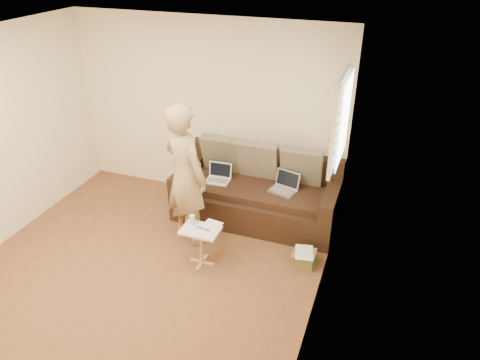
{
  "coord_description": "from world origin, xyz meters",
  "views": [
    {
      "loc": [
        2.46,
        -3.21,
        3.49
      ],
      "look_at": [
        0.8,
        1.4,
        0.78
      ],
      "focal_mm": 33.33,
      "sensor_mm": 36.0,
      "label": 1
    }
  ],
  "objects_px": {
    "side_table": "(201,246)",
    "laptop_silver": "(282,192)",
    "laptop_white": "(217,182)",
    "drinking_glass": "(192,220)",
    "person": "(185,175)",
    "sofa": "(256,191)",
    "striped_box": "(304,258)"
  },
  "relations": [
    {
      "from": "sofa",
      "to": "side_table",
      "type": "distance_m",
      "value": 1.21
    },
    {
      "from": "person",
      "to": "striped_box",
      "type": "xyz_separation_m",
      "value": [
        1.53,
        -0.02,
        -0.84
      ]
    },
    {
      "from": "sofa",
      "to": "drinking_glass",
      "type": "xyz_separation_m",
      "value": [
        -0.44,
        -1.08,
        0.12
      ]
    },
    {
      "from": "laptop_white",
      "to": "person",
      "type": "distance_m",
      "value": 0.78
    },
    {
      "from": "laptop_silver",
      "to": "striped_box",
      "type": "xyz_separation_m",
      "value": [
        0.48,
        -0.71,
        -0.44
      ]
    },
    {
      "from": "sofa",
      "to": "drinking_glass",
      "type": "height_order",
      "value": "sofa"
    },
    {
      "from": "laptop_silver",
      "to": "side_table",
      "type": "xyz_separation_m",
      "value": [
        -0.68,
        -1.11,
        -0.28
      ]
    },
    {
      "from": "sofa",
      "to": "striped_box",
      "type": "bearing_deg",
      "value": -41.49
    },
    {
      "from": "laptop_white",
      "to": "drinking_glass",
      "type": "distance_m",
      "value": 1.01
    },
    {
      "from": "sofa",
      "to": "drinking_glass",
      "type": "relative_size",
      "value": 18.33
    },
    {
      "from": "person",
      "to": "striped_box",
      "type": "bearing_deg",
      "value": -154.83
    },
    {
      "from": "laptop_silver",
      "to": "striped_box",
      "type": "height_order",
      "value": "laptop_silver"
    },
    {
      "from": "sofa",
      "to": "side_table",
      "type": "xyz_separation_m",
      "value": [
        -0.31,
        -1.15,
        -0.18
      ]
    },
    {
      "from": "side_table",
      "to": "sofa",
      "type": "bearing_deg",
      "value": 74.91
    },
    {
      "from": "sofa",
      "to": "side_table",
      "type": "bearing_deg",
      "value": -105.09
    },
    {
      "from": "laptop_white",
      "to": "laptop_silver",
      "type": "bearing_deg",
      "value": -0.76
    },
    {
      "from": "laptop_white",
      "to": "side_table",
      "type": "xyz_separation_m",
      "value": [
        0.22,
        -1.07,
        -0.28
      ]
    },
    {
      "from": "laptop_silver",
      "to": "drinking_glass",
      "type": "height_order",
      "value": "laptop_silver"
    },
    {
      "from": "laptop_white",
      "to": "side_table",
      "type": "relative_size",
      "value": 0.66
    },
    {
      "from": "person",
      "to": "striped_box",
      "type": "relative_size",
      "value": 6.86
    },
    {
      "from": "drinking_glass",
      "to": "striped_box",
      "type": "bearing_deg",
      "value": 14.27
    },
    {
      "from": "striped_box",
      "to": "laptop_silver",
      "type": "bearing_deg",
      "value": 123.98
    },
    {
      "from": "striped_box",
      "to": "sofa",
      "type": "bearing_deg",
      "value": 138.51
    },
    {
      "from": "laptop_silver",
      "to": "laptop_white",
      "type": "relative_size",
      "value": 1.07
    },
    {
      "from": "side_table",
      "to": "laptop_silver",
      "type": "bearing_deg",
      "value": 58.34
    },
    {
      "from": "sofa",
      "to": "person",
      "type": "xyz_separation_m",
      "value": [
        -0.68,
        -0.73,
        0.5
      ]
    },
    {
      "from": "laptop_silver",
      "to": "person",
      "type": "bearing_deg",
      "value": -131.69
    },
    {
      "from": "drinking_glass",
      "to": "person",
      "type": "bearing_deg",
      "value": 123.92
    },
    {
      "from": "side_table",
      "to": "striped_box",
      "type": "distance_m",
      "value": 1.24
    },
    {
      "from": "side_table",
      "to": "drinking_glass",
      "type": "relative_size",
      "value": 4.08
    },
    {
      "from": "laptop_silver",
      "to": "person",
      "type": "xyz_separation_m",
      "value": [
        -1.05,
        -0.69,
        0.4
      ]
    },
    {
      "from": "person",
      "to": "drinking_glass",
      "type": "relative_size",
      "value": 15.39
    }
  ]
}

